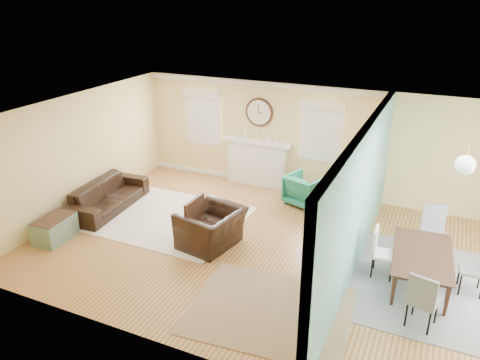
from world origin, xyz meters
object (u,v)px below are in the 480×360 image
object	(u,v)px
dining_table	(422,269)
green_chair	(305,190)
sofa	(108,196)
credenza	(353,209)
eames_chair	(211,228)

from	to	relation	value
dining_table	green_chair	bearing A→B (deg)	46.29
sofa	credenza	world-z (taller)	credenza
eames_chair	green_chair	xyz separation A→B (m)	(1.07, 2.56, -0.02)
eames_chair	dining_table	xyz separation A→B (m)	(3.80, 0.31, -0.08)
sofa	green_chair	distance (m)	4.45
credenza	dining_table	xyz separation A→B (m)	(1.49, -1.61, -0.10)
sofa	green_chair	bearing A→B (deg)	-66.77
green_chair	credenza	size ratio (longest dim) A/B	0.49
green_chair	dining_table	bearing A→B (deg)	158.95
credenza	dining_table	distance (m)	2.19
eames_chair	credenza	world-z (taller)	credenza
sofa	credenza	size ratio (longest dim) A/B	1.36
credenza	sofa	bearing A→B (deg)	-164.52
eames_chair	credenza	distance (m)	3.00
sofa	eames_chair	bearing A→B (deg)	-104.15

